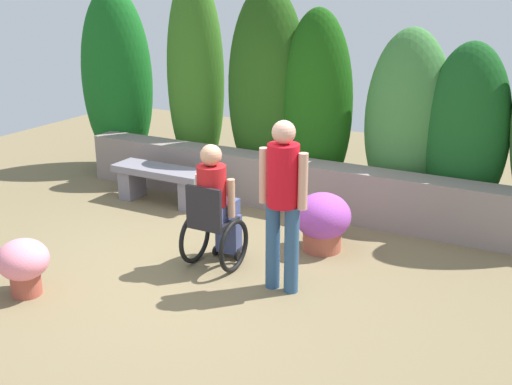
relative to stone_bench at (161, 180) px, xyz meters
The scene contains 8 objects.
ground_plane 2.27m from the stone_bench, 40.91° to the right, with size 13.46×13.46×0.00m, color #756546.
stone_retaining_wall 1.80m from the stone_bench, 19.66° to the left, with size 6.40×0.39×0.67m, color gray.
hedge_backdrop 2.34m from the stone_bench, 34.39° to the left, with size 7.59×0.94×3.04m.
stone_bench is the anchor object (origin of this frame).
person_in_wheelchair 2.17m from the stone_bench, 38.30° to the right, with size 0.53×0.66×1.33m.
person_standing_companion 3.02m from the stone_bench, 30.56° to the right, with size 0.49×0.30×1.68m.
flower_pot_purple_near 2.79m from the stone_bench, 81.28° to the right, with size 0.49×0.49×0.56m.
flower_pot_terracotta_by_wall 2.56m from the stone_bench, ahead, with size 0.62×0.62×0.66m.
Camera 1 is at (3.22, -5.00, 2.87)m, focal length 43.93 mm.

